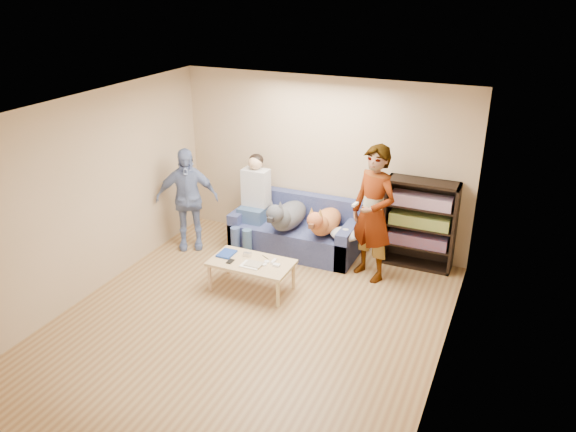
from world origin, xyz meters
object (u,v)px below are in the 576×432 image
at_px(person_standing_right, 373,214).
at_px(camera_silver, 247,254).
at_px(sofa, 297,232).
at_px(coffee_table, 251,265).
at_px(dog_gray, 286,216).
at_px(dog_tan, 324,222).
at_px(person_standing_left, 187,199).
at_px(bookshelf, 420,222).
at_px(notebook_blue, 227,254).
at_px(person_seated, 253,199).

height_order(person_standing_right, camera_silver, person_standing_right).
bearing_deg(sofa, coffee_table, -93.23).
relative_size(dog_gray, dog_tan, 1.09).
bearing_deg(camera_silver, dog_gray, 82.45).
xyz_separation_m(person_standing_left, bookshelf, (3.35, 0.82, -0.11)).
bearing_deg(bookshelf, notebook_blue, -145.86).
bearing_deg(dog_gray, person_standing_left, -166.82).
bearing_deg(dog_gray, camera_silver, -97.55).
xyz_separation_m(camera_silver, dog_tan, (0.70, 1.07, 0.17)).
xyz_separation_m(person_standing_right, notebook_blue, (-1.75, -0.95, -0.52)).
xyz_separation_m(sofa, person_seated, (-0.67, -0.13, 0.49)).
xyz_separation_m(notebook_blue, dog_gray, (0.41, 1.07, 0.21)).
distance_m(person_standing_right, person_seated, 1.96).
xyz_separation_m(person_standing_left, coffee_table, (1.47, -0.77, -0.42)).
xyz_separation_m(person_standing_left, dog_gray, (1.49, 0.35, -0.16)).
bearing_deg(person_seated, coffee_table, -64.45).
bearing_deg(camera_silver, sofa, 80.99).
bearing_deg(bookshelf, sofa, -172.60).
relative_size(person_standing_right, person_standing_left, 1.20).
distance_m(sofa, person_seated, 0.84).
bearing_deg(camera_silver, dog_tan, 56.78).
bearing_deg(sofa, dog_tan, -19.18).
height_order(person_standing_right, person_standing_left, person_standing_right).
bearing_deg(dog_tan, dog_gray, -173.59).
bearing_deg(person_standing_left, dog_tan, -18.41).
bearing_deg(person_seated, sofa, 10.76).
height_order(camera_silver, person_seated, person_seated).
bearing_deg(person_standing_left, person_seated, -2.32).
relative_size(notebook_blue, dog_gray, 0.21).
bearing_deg(camera_silver, coffee_table, -45.00).
relative_size(camera_silver, bookshelf, 0.08).
height_order(sofa, bookshelf, bookshelf).
relative_size(notebook_blue, dog_tan, 0.23).
xyz_separation_m(dog_gray, dog_tan, (0.57, 0.06, -0.02)).
distance_m(person_standing_left, person_seated, 1.00).
xyz_separation_m(camera_silver, dog_gray, (0.13, 1.00, 0.19)).
xyz_separation_m(person_standing_right, bookshelf, (0.53, 0.60, -0.27)).
bearing_deg(bookshelf, coffee_table, -139.66).
distance_m(person_standing_left, sofa, 1.74).
height_order(notebook_blue, camera_silver, camera_silver).
distance_m(sofa, dog_gray, 0.43).
bearing_deg(coffee_table, person_standing_left, 152.32).
bearing_deg(sofa, dog_gray, -105.03).
bearing_deg(bookshelf, person_seated, -171.69).
relative_size(dog_gray, coffee_table, 1.14).
bearing_deg(person_standing_left, dog_gray, -16.57).
height_order(person_standing_right, notebook_blue, person_standing_right).
height_order(person_standing_left, notebook_blue, person_standing_left).
xyz_separation_m(camera_silver, sofa, (0.20, 1.24, -0.16)).
xyz_separation_m(person_standing_right, dog_tan, (-0.77, 0.19, -0.33)).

